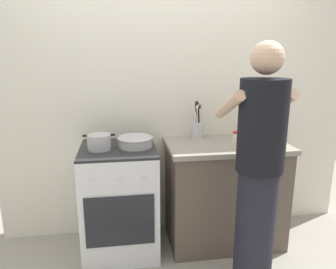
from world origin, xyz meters
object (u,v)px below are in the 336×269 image
(utensil_crock, at_px, (198,127))
(spice_bottle, at_px, (235,137))
(pot, at_px, (99,142))
(person, at_px, (258,176))
(stove_range, at_px, (120,200))
(mixing_bowl, at_px, (135,141))
(oil_bottle, at_px, (247,128))

(utensil_crock, bearing_deg, spice_bottle, -34.04)
(utensil_crock, height_order, spice_bottle, utensil_crock)
(pot, relative_size, person, 0.15)
(person, bearing_deg, stove_range, 144.41)
(mixing_bowl, bearing_deg, oil_bottle, 2.15)
(utensil_crock, height_order, person, person)
(spice_bottle, bearing_deg, person, -97.07)
(oil_bottle, bearing_deg, spice_bottle, -165.54)
(utensil_crock, bearing_deg, oil_bottle, -22.42)
(spice_bottle, bearing_deg, oil_bottle, 14.46)
(stove_range, relative_size, person, 0.53)
(utensil_crock, bearing_deg, mixing_bowl, -160.66)
(utensil_crock, relative_size, oil_bottle, 1.25)
(pot, distance_m, mixing_bowl, 0.28)
(mixing_bowl, relative_size, oil_bottle, 1.09)
(oil_bottle, relative_size, person, 0.16)
(stove_range, distance_m, mixing_bowl, 0.51)
(stove_range, height_order, pot, pot)
(mixing_bowl, bearing_deg, utensil_crock, 19.34)
(mixing_bowl, relative_size, person, 0.17)
(mixing_bowl, relative_size, utensil_crock, 0.87)
(pot, distance_m, oil_bottle, 1.23)
(stove_range, xyz_separation_m, oil_bottle, (1.09, 0.05, 0.56))
(mixing_bowl, bearing_deg, pot, -172.01)
(spice_bottle, height_order, oil_bottle, oil_bottle)
(oil_bottle, bearing_deg, pot, -176.51)
(mixing_bowl, distance_m, oil_bottle, 0.95)
(oil_bottle, bearing_deg, stove_range, -177.61)
(stove_range, relative_size, mixing_bowl, 3.13)
(pot, distance_m, person, 1.21)
(utensil_crock, distance_m, oil_bottle, 0.42)
(stove_range, relative_size, spice_bottle, 9.53)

